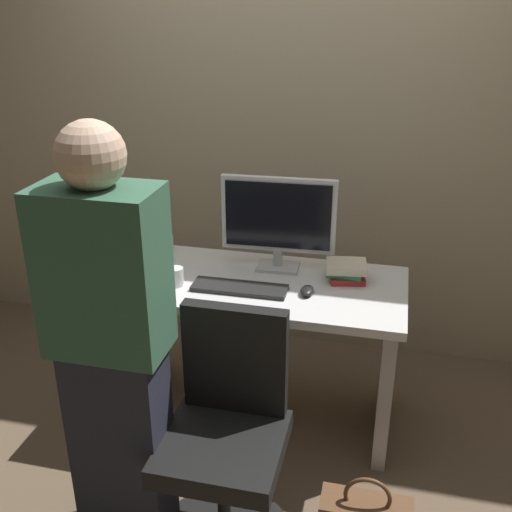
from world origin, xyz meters
name	(u,v)px	position (x,y,z in m)	size (l,w,h in m)	color
ground_plane	(258,412)	(0.00, 0.00, 0.00)	(9.00, 9.00, 0.00)	brown
wall_back	(294,89)	(0.00, 0.83, 1.50)	(6.40, 0.10, 3.00)	tan
desk	(258,326)	(0.00, 0.00, 0.51)	(1.35, 0.64, 0.75)	white
office_chair	(227,444)	(0.05, -0.74, 0.43)	(0.52, 0.52, 0.94)	black
person_at_desk	(112,350)	(-0.33, -0.83, 0.84)	(0.40, 0.24, 1.64)	#262838
monitor	(278,219)	(0.06, 0.16, 1.01)	(0.54, 0.15, 0.46)	silver
keyboard	(239,288)	(-0.06, -0.10, 0.76)	(0.43, 0.13, 0.02)	#262626
mouse	(307,291)	(0.24, -0.08, 0.77)	(0.06, 0.10, 0.03)	black
cup_near_keyboard	(176,277)	(-0.36, -0.12, 0.79)	(0.07, 0.07, 0.09)	white
cup_by_monitor	(166,245)	(-0.53, 0.21, 0.80)	(0.08, 0.08, 0.10)	white
book_stack	(346,270)	(0.39, 0.11, 0.80)	(0.20, 0.18, 0.09)	red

